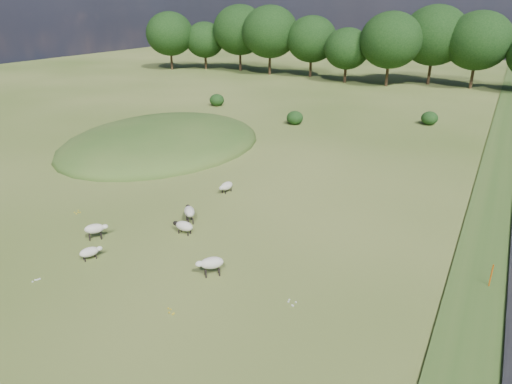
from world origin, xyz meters
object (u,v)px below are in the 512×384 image
at_px(sheep_0, 95,229).
at_px(sheep_4, 90,252).
at_px(sheep_3, 226,186).
at_px(sheep_2, 184,226).
at_px(marker_post, 491,277).
at_px(sheep_5, 211,263).
at_px(sheep_1, 189,211).

relative_size(sheep_0, sheep_4, 1.00).
bearing_deg(sheep_3, sheep_2, 17.25).
relative_size(marker_post, sheep_3, 0.94).
relative_size(sheep_4, sheep_5, 0.94).
distance_m(sheep_1, sheep_4, 6.02).
distance_m(sheep_1, sheep_5, 5.90).
relative_size(sheep_0, sheep_5, 0.94).
relative_size(sheep_1, sheep_4, 1.06).
bearing_deg(sheep_1, sheep_4, 118.18).
bearing_deg(sheep_2, sheep_5, 141.98).
distance_m(marker_post, sheep_5, 12.43).
xyz_separation_m(sheep_1, sheep_3, (-0.51, 4.79, -0.21)).
xyz_separation_m(sheep_0, sheep_3, (2.64, 8.89, -0.16)).
relative_size(marker_post, sheep_0, 1.04).
distance_m(marker_post, sheep_0, 19.44).
xyz_separation_m(marker_post, sheep_0, (-18.77, -5.06, 0.02)).
xyz_separation_m(sheep_2, sheep_3, (-1.11, 6.12, -0.01)).
relative_size(sheep_1, sheep_2, 0.96).
height_order(sheep_2, sheep_4, sheep_2).
bearing_deg(sheep_4, sheep_0, 66.87).
distance_m(sheep_3, sheep_5, 10.08).
bearing_deg(sheep_4, marker_post, -41.65).
bearing_deg(sheep_3, sheep_1, 13.11).
relative_size(sheep_1, sheep_5, 1.00).
relative_size(sheep_2, sheep_3, 0.99).
height_order(sheep_1, sheep_4, sheep_1).
xyz_separation_m(marker_post, sheep_1, (-15.61, -0.95, 0.06)).
relative_size(sheep_0, sheep_3, 0.90).
bearing_deg(sheep_0, marker_post, -31.42).
bearing_deg(sheep_1, sheep_3, -38.26).
bearing_deg(marker_post, sheep_2, -171.34).
bearing_deg(marker_post, sheep_4, -158.98).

